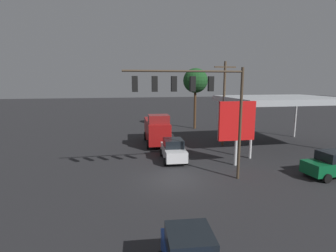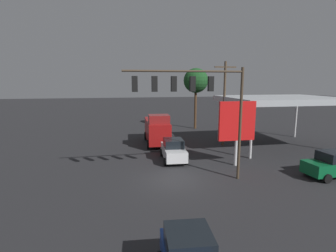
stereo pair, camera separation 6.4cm
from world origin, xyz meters
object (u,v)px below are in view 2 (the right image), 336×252
traffic_signal_assembly (195,94)px  street_tree (196,81)px  price_sign (237,122)px  sedan_waiting (173,150)px  delivery_truck (157,129)px  sedan_far (334,164)px  utility_pole (224,102)px

traffic_signal_assembly → street_tree: bearing=-107.2°
traffic_signal_assembly → price_sign: (-4.53, -2.87, -2.49)m
price_sign → sedan_waiting: bearing=-27.0°
price_sign → street_tree: (-1.82, -17.66, 3.41)m
traffic_signal_assembly → delivery_truck: traffic_signal_assembly is taller
sedan_waiting → street_tree: bearing=159.7°
sedan_far → sedan_waiting: (10.75, -6.35, 0.00)m
price_sign → delivery_truck: (5.35, -8.77, -1.98)m
street_tree → utility_pole: bearing=89.6°
sedan_waiting → price_sign: bearing=66.3°
traffic_signal_assembly → utility_pole: 11.63m
price_sign → sedan_waiting: 6.06m
utility_pole → delivery_truck: utility_pole is taller
sedan_waiting → street_tree: 17.68m
traffic_signal_assembly → price_sign: bearing=-147.6°
sedan_far → street_tree: street_tree is taller
price_sign → sedan_waiting: price_sign is taller
traffic_signal_assembly → sedan_far: (-10.46, 1.02, -5.21)m
traffic_signal_assembly → price_sign: 5.91m
utility_pole → price_sign: (1.73, 6.83, -1.16)m
sedan_waiting → traffic_signal_assembly: bearing=6.4°
utility_pole → delivery_truck: 7.98m
traffic_signal_assembly → delivery_truck: 12.50m
delivery_truck → street_tree: (-7.16, -8.89, 5.38)m
price_sign → street_tree: street_tree is taller
sedan_waiting → sedan_far: bearing=62.7°
utility_pole → sedan_waiting: utility_pole is taller
price_sign → sedan_far: size_ratio=1.20×
delivery_truck → street_tree: 12.62m
utility_pole → sedan_waiting: size_ratio=2.03×
sedan_far → street_tree: 22.78m
utility_pole → price_sign: 7.14m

